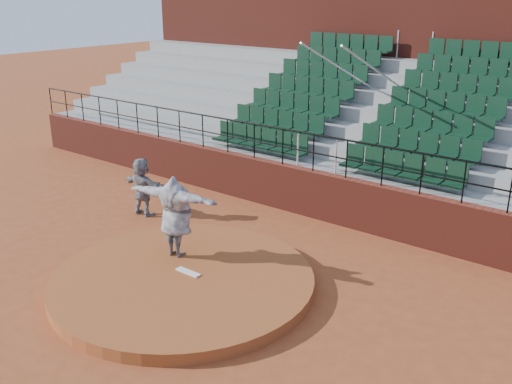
% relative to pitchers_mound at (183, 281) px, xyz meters
% --- Properties ---
extents(ground, '(90.00, 90.00, 0.00)m').
position_rel_pitchers_mound_xyz_m(ground, '(0.00, 0.00, -0.12)').
color(ground, '#974522').
rests_on(ground, ground).
extents(pitchers_mound, '(5.50, 5.50, 0.25)m').
position_rel_pitchers_mound_xyz_m(pitchers_mound, '(0.00, 0.00, 0.00)').
color(pitchers_mound, '#9B4B22').
rests_on(pitchers_mound, ground).
extents(pitching_rubber, '(0.60, 0.15, 0.03)m').
position_rel_pitchers_mound_xyz_m(pitching_rubber, '(0.00, 0.15, 0.14)').
color(pitching_rubber, white).
rests_on(pitching_rubber, pitchers_mound).
extents(boundary_wall, '(24.00, 0.30, 1.30)m').
position_rel_pitchers_mound_xyz_m(boundary_wall, '(0.00, 5.00, 0.53)').
color(boundary_wall, maroon).
rests_on(boundary_wall, ground).
extents(wall_railing, '(24.04, 0.05, 1.03)m').
position_rel_pitchers_mound_xyz_m(wall_railing, '(0.00, 5.00, 1.90)').
color(wall_railing, black).
rests_on(wall_railing, boundary_wall).
extents(seating_deck, '(24.00, 5.97, 4.63)m').
position_rel_pitchers_mound_xyz_m(seating_deck, '(0.00, 8.65, 1.32)').
color(seating_deck, gray).
rests_on(seating_deck, ground).
extents(press_box_facade, '(24.00, 3.00, 7.10)m').
position_rel_pitchers_mound_xyz_m(press_box_facade, '(0.00, 12.60, 3.43)').
color(press_box_facade, maroon).
rests_on(press_box_facade, ground).
extents(pitcher, '(2.37, 0.97, 1.87)m').
position_rel_pitchers_mound_xyz_m(pitcher, '(-0.80, 0.64, 1.06)').
color(pitcher, black).
rests_on(pitcher, pitchers_mound).
extents(fielder, '(1.53, 0.58, 1.62)m').
position_rel_pitchers_mound_xyz_m(fielder, '(-3.73, 2.24, 0.69)').
color(fielder, black).
rests_on(fielder, ground).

